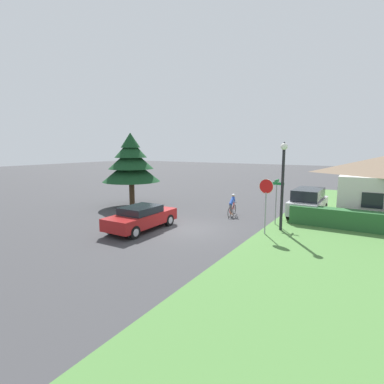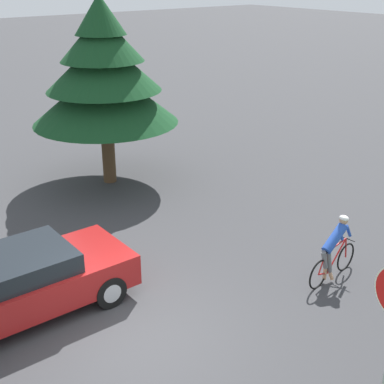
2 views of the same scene
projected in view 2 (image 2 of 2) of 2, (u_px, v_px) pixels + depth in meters
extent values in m
plane|color=#38383A|center=(139.00, 340.00, 10.05)|extent=(140.00, 140.00, 0.00)
cube|color=maroon|center=(20.00, 287.00, 10.56)|extent=(1.85, 4.50, 0.67)
cube|color=black|center=(14.00, 264.00, 10.33)|extent=(1.62, 2.18, 0.40)
cylinder|color=black|center=(73.00, 259.00, 12.14)|extent=(0.23, 0.69, 0.69)
cylinder|color=#ADADB2|center=(73.00, 259.00, 12.14)|extent=(0.24, 0.40, 0.40)
cylinder|color=black|center=(110.00, 291.00, 10.94)|extent=(0.23, 0.69, 0.69)
cylinder|color=#ADADB2|center=(110.00, 291.00, 10.94)|extent=(0.24, 0.40, 0.40)
torus|color=black|center=(319.00, 275.00, 11.58)|extent=(0.11, 0.69, 0.69)
torus|color=black|center=(346.00, 257.00, 12.28)|extent=(0.11, 0.69, 0.69)
cylinder|color=#B21E1E|center=(326.00, 263.00, 11.69)|extent=(0.06, 0.19, 0.57)
cylinder|color=#B21E1E|center=(337.00, 256.00, 11.93)|extent=(0.11, 0.68, 0.66)
cylinder|color=#B21E1E|center=(336.00, 246.00, 11.78)|extent=(0.12, 0.81, 0.11)
cylinder|color=#B21E1E|center=(323.00, 274.00, 11.71)|extent=(0.07, 0.36, 0.15)
cylinder|color=#B21E1E|center=(322.00, 264.00, 11.55)|extent=(0.05, 0.23, 0.46)
cylinder|color=#B21E1E|center=(346.00, 248.00, 12.15)|extent=(0.05, 0.13, 0.52)
cylinder|color=black|center=(346.00, 238.00, 12.02)|extent=(0.44, 0.07, 0.02)
ellipsoid|color=black|center=(326.00, 253.00, 11.52)|extent=(0.10, 0.21, 0.05)
cylinder|color=slate|center=(324.00, 260.00, 11.60)|extent=(0.14, 0.27, 0.48)
cylinder|color=slate|center=(329.00, 261.00, 11.72)|extent=(0.14, 0.27, 0.63)
cylinder|color=tan|center=(325.00, 273.00, 11.79)|extent=(0.08, 0.08, 0.30)
cylinder|color=tan|center=(331.00, 275.00, 11.88)|extent=(0.17, 0.08, 0.21)
cylinder|color=#264CB2|center=(335.00, 238.00, 11.63)|extent=(0.29, 0.75, 0.58)
cylinder|color=#264CB2|center=(341.00, 234.00, 11.81)|extent=(0.10, 0.27, 0.36)
cylinder|color=#264CB2|center=(348.00, 231.00, 11.97)|extent=(0.10, 0.27, 0.36)
sphere|color=tan|center=(344.00, 220.00, 11.69)|extent=(0.19, 0.19, 0.19)
ellipsoid|color=white|center=(344.00, 218.00, 11.67)|extent=(0.22, 0.18, 0.12)
cylinder|color=gray|center=(384.00, 384.00, 7.39)|extent=(0.07, 0.07, 2.29)
cylinder|color=#4C3823|center=(108.00, 152.00, 17.14)|extent=(0.42, 0.42, 1.98)
cone|color=#143D1E|center=(105.00, 93.00, 16.40)|extent=(4.51, 4.51, 1.83)
cone|color=#143D1E|center=(103.00, 64.00, 16.05)|extent=(3.52, 3.52, 1.61)
cone|color=#143D1E|center=(101.00, 37.00, 15.75)|extent=(2.53, 2.53, 1.39)
cone|color=#143D1E|center=(100.00, 14.00, 15.50)|extent=(1.53, 1.53, 1.17)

